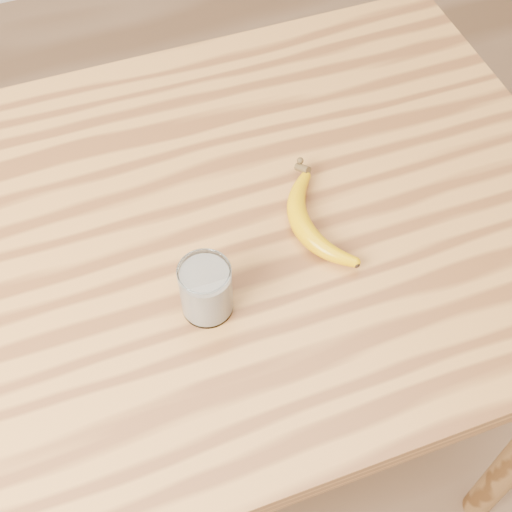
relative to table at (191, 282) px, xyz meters
name	(u,v)px	position (x,y,z in m)	size (l,w,h in m)	color
table	(191,282)	(0.00, 0.00, 0.00)	(1.20, 0.80, 0.90)	#AC6E32
smoothie_glass	(206,290)	(-0.01, -0.13, 0.17)	(0.07, 0.07, 0.09)	white
banana	(301,226)	(0.16, -0.06, 0.15)	(0.09, 0.25, 0.03)	#C98D00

